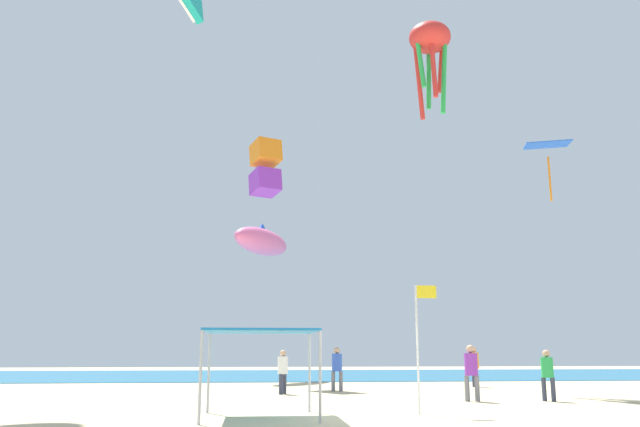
{
  "coord_description": "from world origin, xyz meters",
  "views": [
    {
      "loc": [
        -2.82,
        -16.55,
        1.65
      ],
      "look_at": [
        -0.46,
        6.64,
        6.62
      ],
      "focal_mm": 36.35,
      "sensor_mm": 36.0,
      "label": 1
    }
  ],
  "objects_px": {
    "kite_octopus_red": "(430,42)",
    "person_rightmost": "(283,368)",
    "kite_diamond_blue": "(547,148)",
    "person_far_shore": "(337,365)",
    "banner_flag": "(420,335)",
    "person_near_tent": "(474,363)",
    "kite_box_orange": "(266,168)",
    "canopy_tent": "(261,334)",
    "person_leftmost": "(547,371)",
    "kite_inflatable_pink": "(262,241)",
    "person_central": "(471,368)"
  },
  "relations": [
    {
      "from": "person_rightmost",
      "to": "kite_inflatable_pink",
      "type": "bearing_deg",
      "value": 35.96
    },
    {
      "from": "canopy_tent",
      "to": "person_central",
      "type": "xyz_separation_m",
      "value": [
        7.19,
        4.75,
        -0.99
      ]
    },
    {
      "from": "person_near_tent",
      "to": "person_central",
      "type": "distance_m",
      "value": 9.22
    },
    {
      "from": "kite_box_orange",
      "to": "kite_diamond_blue",
      "type": "bearing_deg",
      "value": -39.32
    },
    {
      "from": "person_near_tent",
      "to": "kite_octopus_red",
      "type": "relative_size",
      "value": 0.38
    },
    {
      "from": "banner_flag",
      "to": "kite_inflatable_pink",
      "type": "distance_m",
      "value": 22.03
    },
    {
      "from": "person_leftmost",
      "to": "kite_diamond_blue",
      "type": "xyz_separation_m",
      "value": [
        4.25,
        7.46,
        10.46
      ]
    },
    {
      "from": "person_near_tent",
      "to": "person_far_shore",
      "type": "bearing_deg",
      "value": -65.79
    },
    {
      "from": "canopy_tent",
      "to": "person_far_shore",
      "type": "relative_size",
      "value": 1.64
    },
    {
      "from": "person_leftmost",
      "to": "person_near_tent",
      "type": "bearing_deg",
      "value": 127.54
    },
    {
      "from": "kite_octopus_red",
      "to": "person_rightmost",
      "type": "bearing_deg",
      "value": 176.81
    },
    {
      "from": "person_leftmost",
      "to": "person_rightmost",
      "type": "distance_m",
      "value": 9.9
    },
    {
      "from": "person_near_tent",
      "to": "banner_flag",
      "type": "bearing_deg",
      "value": -21.11
    },
    {
      "from": "person_central",
      "to": "kite_octopus_red",
      "type": "bearing_deg",
      "value": 92.85
    },
    {
      "from": "kite_box_orange",
      "to": "kite_octopus_red",
      "type": "bearing_deg",
      "value": -48.64
    },
    {
      "from": "person_near_tent",
      "to": "person_far_shore",
      "type": "distance_m",
      "value": 7.38
    },
    {
      "from": "kite_inflatable_pink",
      "to": "kite_box_orange",
      "type": "distance_m",
      "value": 6.16
    },
    {
      "from": "kite_diamond_blue",
      "to": "kite_inflatable_pink",
      "type": "bearing_deg",
      "value": 165.4
    },
    {
      "from": "person_central",
      "to": "kite_octopus_red",
      "type": "distance_m",
      "value": 17.42
    },
    {
      "from": "person_rightmost",
      "to": "kite_octopus_red",
      "type": "relative_size",
      "value": 0.34
    },
    {
      "from": "kite_diamond_blue",
      "to": "person_far_shore",
      "type": "bearing_deg",
      "value": -154.59
    },
    {
      "from": "person_near_tent",
      "to": "person_rightmost",
      "type": "distance_m",
      "value": 10.24
    },
    {
      "from": "canopy_tent",
      "to": "person_central",
      "type": "bearing_deg",
      "value": 33.42
    },
    {
      "from": "banner_flag",
      "to": "kite_octopus_red",
      "type": "relative_size",
      "value": 0.7
    },
    {
      "from": "person_central",
      "to": "kite_box_orange",
      "type": "distance_m",
      "value": 16.53
    },
    {
      "from": "person_rightmost",
      "to": "kite_diamond_blue",
      "type": "xyz_separation_m",
      "value": [
        13.03,
        2.89,
        10.46
      ]
    },
    {
      "from": "person_near_tent",
      "to": "person_leftmost",
      "type": "xyz_separation_m",
      "value": [
        -0.5,
        -8.9,
        -0.1
      ]
    },
    {
      "from": "canopy_tent",
      "to": "kite_diamond_blue",
      "type": "xyz_separation_m",
      "value": [
        14.03,
        11.99,
        9.37
      ]
    },
    {
      "from": "person_leftmost",
      "to": "banner_flag",
      "type": "bearing_deg",
      "value": -102.43
    },
    {
      "from": "canopy_tent",
      "to": "person_rightmost",
      "type": "height_order",
      "value": "canopy_tent"
    },
    {
      "from": "person_far_shore",
      "to": "person_leftmost",
      "type": "bearing_deg",
      "value": -31.76
    },
    {
      "from": "person_rightmost",
      "to": "kite_box_orange",
      "type": "relative_size",
      "value": 0.57
    },
    {
      "from": "canopy_tent",
      "to": "person_near_tent",
      "type": "bearing_deg",
      "value": 52.59
    },
    {
      "from": "person_far_shore",
      "to": "kite_box_orange",
      "type": "xyz_separation_m",
      "value": [
        -3.11,
        5.06,
        10.08
      ]
    },
    {
      "from": "banner_flag",
      "to": "person_leftmost",
      "type": "bearing_deg",
      "value": 36.84
    },
    {
      "from": "canopy_tent",
      "to": "person_leftmost",
      "type": "bearing_deg",
      "value": 24.87
    },
    {
      "from": "kite_box_orange",
      "to": "person_central",
      "type": "bearing_deg",
      "value": -81.64
    },
    {
      "from": "person_near_tent",
      "to": "person_leftmost",
      "type": "relative_size",
      "value": 1.1
    },
    {
      "from": "person_near_tent",
      "to": "banner_flag",
      "type": "relative_size",
      "value": 0.54
    },
    {
      "from": "banner_flag",
      "to": "person_near_tent",
      "type": "bearing_deg",
      "value": 65.42
    },
    {
      "from": "person_rightmost",
      "to": "person_far_shore",
      "type": "height_order",
      "value": "person_far_shore"
    },
    {
      "from": "person_leftmost",
      "to": "kite_octopus_red",
      "type": "relative_size",
      "value": 0.34
    },
    {
      "from": "person_near_tent",
      "to": "person_rightmost",
      "type": "xyz_separation_m",
      "value": [
        -9.28,
        -4.33,
        -0.1
      ]
    },
    {
      "from": "person_far_shore",
      "to": "kite_octopus_red",
      "type": "bearing_deg",
      "value": 27.16
    },
    {
      "from": "banner_flag",
      "to": "kite_diamond_blue",
      "type": "bearing_deg",
      "value": 49.96
    },
    {
      "from": "person_leftmost",
      "to": "kite_inflatable_pink",
      "type": "bearing_deg",
      "value": 160.58
    },
    {
      "from": "person_central",
      "to": "person_far_shore",
      "type": "relative_size",
      "value": 1.02
    },
    {
      "from": "person_near_tent",
      "to": "canopy_tent",
      "type": "bearing_deg",
      "value": -33.94
    },
    {
      "from": "banner_flag",
      "to": "kite_octopus_red",
      "type": "height_order",
      "value": "kite_octopus_red"
    },
    {
      "from": "person_rightmost",
      "to": "kite_octopus_red",
      "type": "height_order",
      "value": "kite_octopus_red"
    }
  ]
}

